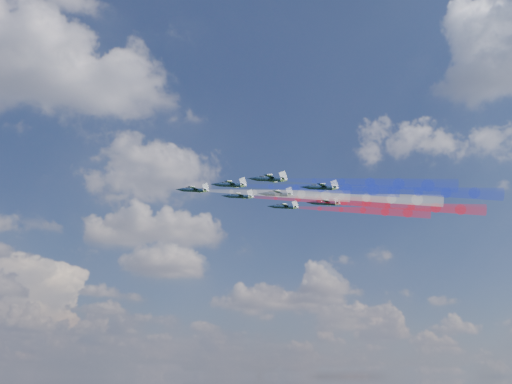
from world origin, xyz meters
name	(u,v)px	position (x,y,z in m)	size (l,w,h in m)	color
jet_lead	(194,190)	(-38.01, 13.44, 149.40)	(8.23, 10.28, 2.74)	black
trail_lead	(278,193)	(-16.67, 1.71, 147.05)	(3.43, 39.86, 3.43)	white
jet_inner_left	(230,185)	(-31.01, 0.02, 147.50)	(8.23, 10.28, 2.74)	black
trail_inner_left	(321,188)	(-9.67, -11.72, 145.15)	(3.43, 39.86, 3.43)	#192AD6
jet_inner_right	(239,196)	(-23.47, 16.69, 149.89)	(8.23, 10.28, 2.74)	black
trail_inner_right	(320,200)	(-2.12, 4.96, 147.54)	(3.43, 39.86, 3.43)	red
jet_outer_left	(269,179)	(-25.45, -15.41, 144.75)	(8.23, 10.28, 2.74)	black
trail_outer_left	(370,183)	(-4.10, -27.15, 142.40)	(3.43, 39.86, 3.43)	#192AD6
jet_center_third	(277,194)	(-16.93, 1.68, 146.75)	(8.23, 10.28, 2.74)	black
trail_center_third	(366,198)	(4.42, -10.06, 144.41)	(3.43, 39.86, 3.43)	white
jet_outer_right	(284,207)	(-7.29, 20.93, 149.26)	(8.23, 10.28, 2.74)	black
trail_outer_right	(363,210)	(14.06, 9.19, 146.91)	(3.43, 39.86, 3.43)	red
jet_rear_left	(321,188)	(-10.14, -12.59, 145.01)	(8.23, 10.28, 2.74)	black
trail_rear_left	(419,191)	(11.21, -24.32, 142.67)	(3.43, 39.86, 3.43)	#192AD6
jet_rear_right	(325,203)	(-0.90, 4.73, 146.54)	(8.23, 10.28, 2.74)	black
trail_rear_right	(411,207)	(20.45, -7.01, 144.19)	(3.43, 39.86, 3.43)	red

